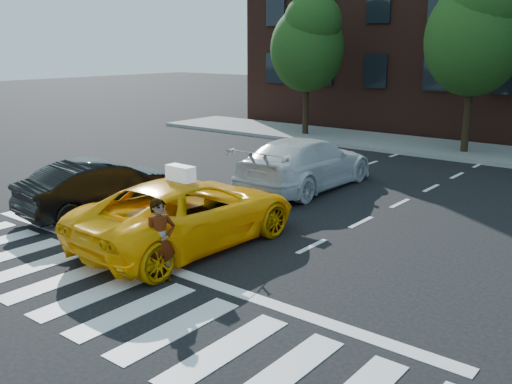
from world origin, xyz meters
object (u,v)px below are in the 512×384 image
taxi (189,212)px  woman (161,241)px  black_sedan (103,187)px  tree_mid (476,27)px  white_suv (306,163)px  tree_left (308,40)px  dog (100,253)px

taxi → woman: (1.05, -1.76, 0.06)m
black_sedan → tree_mid: bearing=-100.9°
white_suv → tree_left: bearing=-58.2°
tree_mid → woman: bearing=-90.1°
white_suv → dog: 7.68m
black_sedan → tree_left: bearing=-70.6°
taxi → dog: bearing=73.8°
tree_left → taxi: 15.96m
black_sedan → woman: bearing=162.2°
tree_mid → tree_left: bearing=180.0°
taxi → black_sedan: size_ratio=1.24×
dog → taxi: bearing=73.0°
tree_mid → woman: tree_mid is taller
tree_mid → taxi: 14.77m
tree_mid → black_sedan: 15.11m
black_sedan → white_suv: (2.59, 5.45, 0.07)m
taxi → tree_left: bearing=-63.6°
tree_mid → taxi: bearing=-94.4°
tree_left → dog: (5.79, -16.02, -4.24)m
black_sedan → white_suv: size_ratio=0.80×
taxi → black_sedan: (-3.43, 0.33, -0.03)m
white_suv → black_sedan: bearing=62.8°
tree_left → taxi: bearing=-65.6°
dog → black_sedan: bearing=142.9°
tree_mid → dog: size_ratio=11.90×
tree_left → taxi: size_ratio=1.24×
taxi → woman: woman is taller
tree_left → white_suv: tree_left is taller
tree_left → white_suv: 10.69m
tree_mid → black_sedan: (-4.52, -13.80, -4.15)m
tree_mid → white_suv: (-1.93, -8.36, -4.08)m
tree_mid → woman: (-0.04, -15.90, -4.06)m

